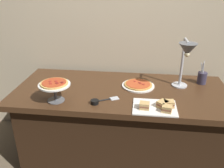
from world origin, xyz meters
TOP-DOWN VIEW (x-y plane):
  - ground_plane at (0.00, 0.00)m, footprint 8.00×8.00m
  - back_wall at (0.00, 0.50)m, footprint 4.40×0.04m
  - buffet_table at (0.00, 0.00)m, footprint 1.90×0.84m
  - heat_lamp at (0.53, 0.02)m, footprint 0.15×0.30m
  - pizza_plate_front at (0.15, 0.09)m, footprint 0.30×0.30m
  - pizza_plate_center at (-0.51, -0.27)m, footprint 0.25×0.25m
  - sandwich_platter at (0.31, -0.30)m, footprint 0.33×0.25m
  - sauce_cup_near at (-0.18, -0.29)m, footprint 0.07×0.07m
  - sauce_cup_far at (-0.59, -0.04)m, footprint 0.06×0.06m
  - utensil_holder at (0.74, 0.23)m, footprint 0.08×0.08m
  - serving_spatula at (-0.08, -0.20)m, footprint 0.17×0.11m

SIDE VIEW (x-z plane):
  - ground_plane at x=0.00m, z-range 0.00..0.00m
  - buffet_table at x=0.00m, z-range 0.01..0.77m
  - serving_spatula at x=-0.08m, z-range 0.76..0.77m
  - pizza_plate_front at x=0.15m, z-range 0.76..0.79m
  - sauce_cup_near at x=-0.18m, z-range 0.76..0.79m
  - sandwich_platter at x=0.31m, z-range 0.75..0.81m
  - sauce_cup_far at x=-0.59m, z-range 0.76..0.80m
  - utensil_holder at x=0.74m, z-range 0.71..0.93m
  - pizza_plate_center at x=-0.51m, z-range 0.81..0.98m
  - heat_lamp at x=0.53m, z-range 0.88..1.33m
  - back_wall at x=0.00m, z-range 0.00..2.40m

